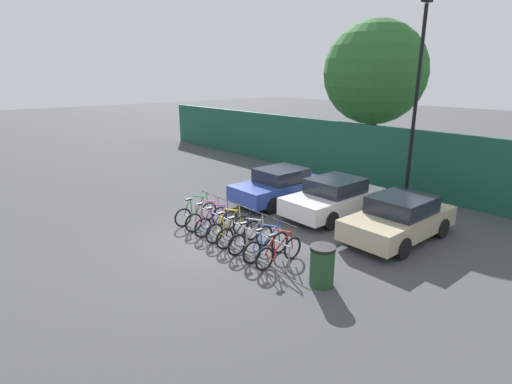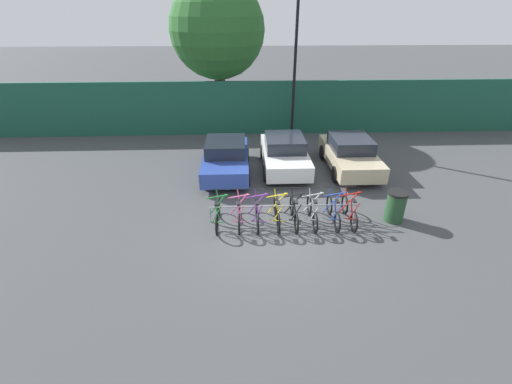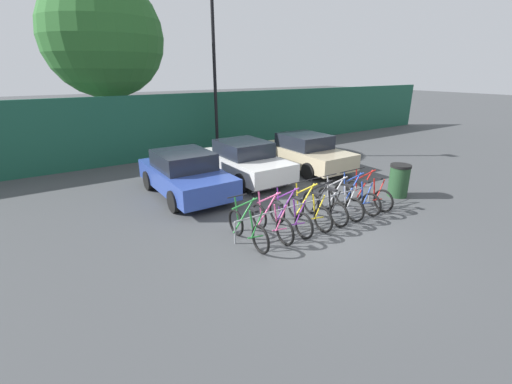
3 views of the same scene
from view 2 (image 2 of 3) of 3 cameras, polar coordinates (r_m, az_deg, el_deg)
name	(u,v)px [view 2 (image 2 of 3)]	position (r m, az deg, el deg)	size (l,w,h in m)	color
ground_plane	(270,233)	(10.62, 2.37, -6.80)	(120.00, 120.00, 0.00)	#424447
hoarding_wall	(257,108)	(18.77, 0.12, 13.80)	(36.00, 0.16, 2.81)	#19513D
bike_rack	(284,207)	(10.96, 4.62, -2.57)	(4.73, 0.04, 0.57)	gray
bicycle_green	(218,214)	(10.85, -6.39, -3.74)	(0.68, 1.71, 1.05)	black
bicycle_pink	(239,214)	(10.82, -2.83, -3.68)	(0.68, 1.71, 1.05)	black
bicycle_purple	(257,214)	(10.83, 0.18, -3.62)	(0.68, 1.71, 1.05)	black
bicycle_yellow	(277,213)	(10.87, 3.49, -3.54)	(0.68, 1.71, 1.05)	black
bicycle_black	(294,213)	(10.93, 6.35, -3.46)	(0.68, 1.71, 1.05)	black
bicycle_silver	(312,212)	(11.03, 9.34, -3.37)	(0.68, 1.71, 1.05)	black
bicycle_blue	(333,212)	(11.19, 12.75, -3.26)	(0.68, 1.71, 1.05)	black
bicycle_red	(349,212)	(11.33, 15.28, -3.17)	(0.68, 1.71, 1.05)	black
car_blue	(226,158)	(14.18, -5.03, 5.74)	(1.91, 4.00, 1.40)	#2D479E
car_white	(284,153)	(14.63, 4.76, 6.48)	(1.91, 4.00, 1.40)	silver
car_beige	(350,154)	(15.04, 15.36, 6.16)	(1.91, 4.04, 1.40)	#C1B28E
lamp_post	(296,53)	(17.45, 6.61, 21.98)	(0.24, 0.44, 7.74)	black
trash_bin	(395,206)	(11.82, 22.22, -2.20)	(0.63, 0.63, 1.03)	#234728
tree_behind_hoarding	(217,30)	(20.02, -6.45, 25.19)	(5.01, 5.01, 7.62)	brown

